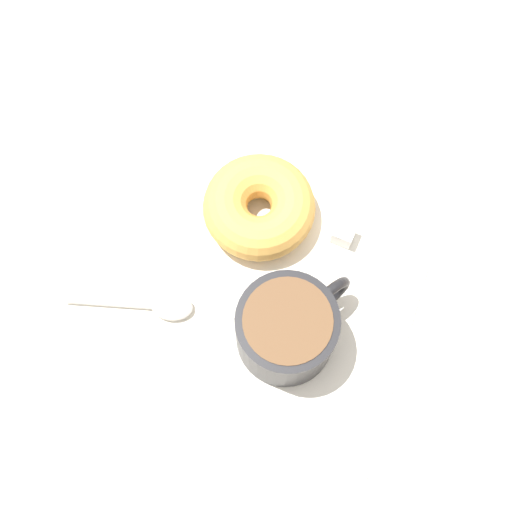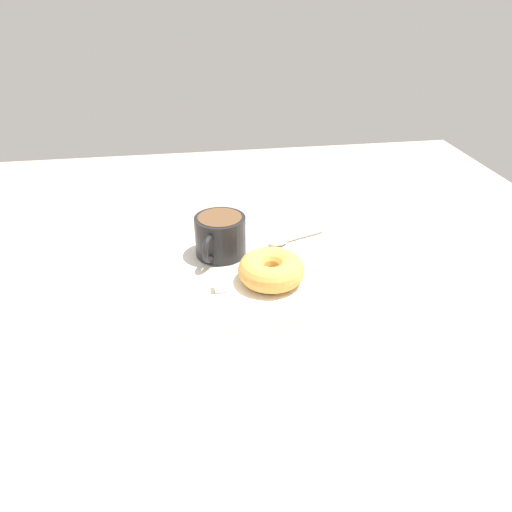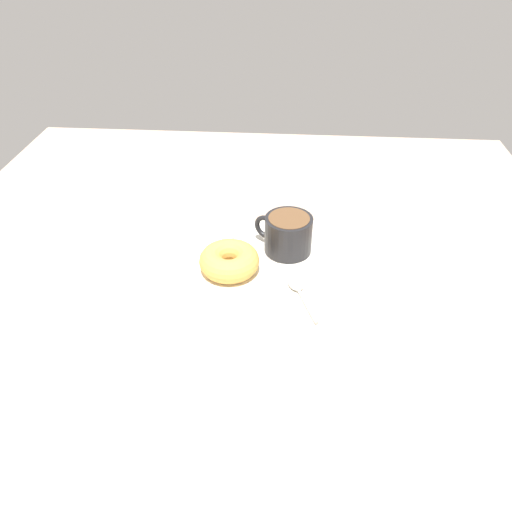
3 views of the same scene
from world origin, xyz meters
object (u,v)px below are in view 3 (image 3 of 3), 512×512
at_px(donut, 229,260).
at_px(spoon, 298,289).
at_px(coffee_cup, 288,233).
at_px(sugar_cube, 228,239).

xyz_separation_m(donut, spoon, (-0.05, -0.12, -0.02)).
bearing_deg(coffee_cup, spoon, -169.44).
bearing_deg(spoon, coffee_cup, 10.56).
height_order(coffee_cup, sugar_cube, coffee_cup).
bearing_deg(sugar_cube, spoon, -134.09).
height_order(coffee_cup, spoon, coffee_cup).
distance_m(coffee_cup, spoon, 0.12).
bearing_deg(spoon, donut, 68.07).
distance_m(spoon, sugar_cube, 0.18).
xyz_separation_m(coffee_cup, donut, (-0.07, 0.09, -0.01)).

